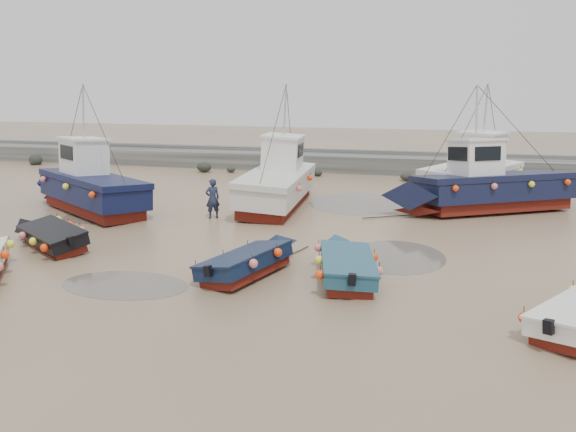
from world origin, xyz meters
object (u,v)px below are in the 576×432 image
cabin_boat_0 (86,185)px  cabin_boat_2 (484,186)px  dinghy_2 (346,261)px  person (213,218)px  dinghy_4 (51,233)px  cabin_boat_1 (278,180)px  cabin_boat_3 (477,173)px  dinghy_1 (254,258)px

cabin_boat_0 → cabin_boat_2: bearing=-44.4°
dinghy_2 → person: (-7.28, 6.78, -0.55)m
dinghy_4 → cabin_boat_1: 11.78m
dinghy_4 → cabin_boat_3: (17.22, 14.19, 0.79)m
dinghy_2 → dinghy_1: bearing=175.7°
cabin_boat_3 → cabin_boat_0: bearing=-127.0°
dinghy_4 → cabin_boat_2: (17.26, 10.38, 0.76)m
dinghy_2 → cabin_boat_1: cabin_boat_1 is taller
cabin_boat_1 → cabin_boat_2: 10.43m
dinghy_4 → cabin_boat_3: bearing=-17.0°
cabin_boat_2 → cabin_boat_0: bearing=74.4°
cabin_boat_0 → person: (6.75, -0.04, -1.33)m
cabin_boat_1 → cabin_boat_2: (10.39, 0.83, -0.00)m
cabin_boat_3 → person: 15.19m
cabin_boat_0 → cabin_boat_2: (19.44, 4.45, -0.02)m
dinghy_2 → cabin_boat_2: bearing=53.0°
cabin_boat_0 → cabin_boat_2: same height
dinghy_2 → cabin_boat_3: bearing=59.0°
dinghy_1 → cabin_boat_3: size_ratio=0.60×
cabin_boat_1 → person: bearing=-123.6°
cabin_boat_2 → person: (-12.69, -4.49, -1.31)m
dinghy_2 → person: bearing=125.7°
dinghy_1 → cabin_boat_0: cabin_boat_0 is taller
dinghy_4 → cabin_boat_0: bearing=53.6°
dinghy_1 → dinghy_2: (3.09, 0.38, -0.00)m
dinghy_4 → cabin_boat_0: size_ratio=0.57×
dinghy_4 → cabin_boat_2: bearing=-25.5°
cabin_boat_0 → dinghy_2: bearing=-83.2°
cabin_boat_1 → dinghy_2: bearing=-65.9°
dinghy_1 → dinghy_4: 8.85m
dinghy_2 → cabin_boat_1: size_ratio=0.53×
dinghy_2 → dinghy_4: (-11.85, 0.89, -0.00)m
cabin_boat_1 → person: (-2.29, -3.66, -1.31)m
cabin_boat_3 → dinghy_1: bearing=-88.8°
dinghy_4 → person: bearing=-4.3°
dinghy_1 → dinghy_4: (-8.76, 1.27, -0.00)m
dinghy_2 → cabin_boat_1: (-4.99, 10.43, 0.76)m
cabin_boat_2 → cabin_boat_3: size_ratio=1.10×
person → dinghy_2: bearing=98.1°
dinghy_1 → cabin_boat_3: cabin_boat_3 is taller
dinghy_4 → cabin_boat_1: cabin_boat_1 is taller
person → cabin_boat_2: bearing=160.5°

